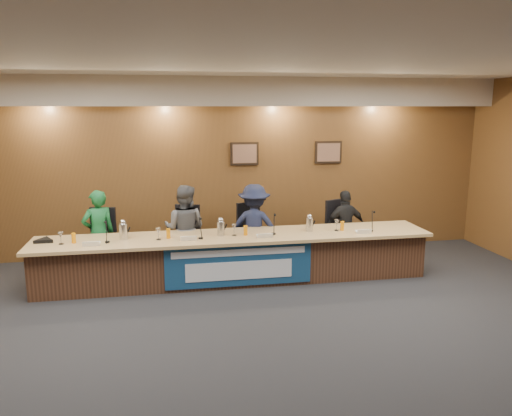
# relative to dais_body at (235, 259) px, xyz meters

# --- Properties ---
(floor) EXTENTS (10.00, 10.00, 0.00)m
(floor) POSITION_rel_dais_body_xyz_m (0.00, -2.40, -0.35)
(floor) COLOR black
(floor) RESTS_ON ground
(ceiling) EXTENTS (10.00, 8.00, 0.04)m
(ceiling) POSITION_rel_dais_body_xyz_m (0.00, -2.40, 2.85)
(ceiling) COLOR silver
(ceiling) RESTS_ON wall_back
(wall_back) EXTENTS (10.00, 0.04, 3.20)m
(wall_back) POSITION_rel_dais_body_xyz_m (0.00, 1.60, 1.25)
(wall_back) COLOR brown
(wall_back) RESTS_ON floor
(soffit) EXTENTS (10.00, 0.50, 0.50)m
(soffit) POSITION_rel_dais_body_xyz_m (0.00, 1.35, 2.60)
(soffit) COLOR beige
(soffit) RESTS_ON wall_back
(dais_body) EXTENTS (6.00, 0.80, 0.70)m
(dais_body) POSITION_rel_dais_body_xyz_m (0.00, 0.00, 0.00)
(dais_body) COLOR #472A1A
(dais_body) RESTS_ON floor
(dais_top) EXTENTS (6.10, 0.95, 0.05)m
(dais_top) POSITION_rel_dais_body_xyz_m (0.00, -0.05, 0.38)
(dais_top) COLOR tan
(dais_top) RESTS_ON dais_body
(banner) EXTENTS (2.20, 0.02, 0.65)m
(banner) POSITION_rel_dais_body_xyz_m (0.00, -0.41, 0.03)
(banner) COLOR navy
(banner) RESTS_ON dais_body
(banner_text_upper) EXTENTS (2.00, 0.01, 0.10)m
(banner_text_upper) POSITION_rel_dais_body_xyz_m (0.00, -0.43, 0.23)
(banner_text_upper) COLOR silver
(banner_text_upper) RESTS_ON banner
(banner_text_lower) EXTENTS (1.60, 0.01, 0.28)m
(banner_text_lower) POSITION_rel_dais_body_xyz_m (0.00, -0.43, -0.05)
(banner_text_lower) COLOR silver
(banner_text_lower) RESTS_ON banner
(wall_photo_left) EXTENTS (0.52, 0.04, 0.42)m
(wall_photo_left) POSITION_rel_dais_body_xyz_m (0.40, 1.57, 1.50)
(wall_photo_left) COLOR black
(wall_photo_left) RESTS_ON wall_back
(wall_photo_right) EXTENTS (0.52, 0.04, 0.42)m
(wall_photo_right) POSITION_rel_dais_body_xyz_m (2.00, 1.57, 1.50)
(wall_photo_right) COLOR black
(wall_photo_right) RESTS_ON wall_back
(panelist_a) EXTENTS (0.61, 0.51, 1.42)m
(panelist_a) POSITION_rel_dais_body_xyz_m (-2.11, 0.57, 0.36)
(panelist_a) COLOR #13582A
(panelist_a) RESTS_ON floor
(panelist_b) EXTENTS (0.86, 0.76, 1.46)m
(panelist_b) POSITION_rel_dais_body_xyz_m (-0.76, 0.57, 0.38)
(panelist_b) COLOR #525357
(panelist_b) RESTS_ON floor
(panelist_c) EXTENTS (1.03, 0.75, 1.44)m
(panelist_c) POSITION_rel_dais_body_xyz_m (0.40, 0.57, 0.37)
(panelist_c) COLOR #171C36
(panelist_c) RESTS_ON floor
(panelist_d) EXTENTS (0.78, 0.39, 1.28)m
(panelist_d) POSITION_rel_dais_body_xyz_m (2.01, 0.57, 0.29)
(panelist_d) COLOR black
(panelist_d) RESTS_ON floor
(office_chair_a) EXTENTS (0.56, 0.56, 0.08)m
(office_chair_a) POSITION_rel_dais_body_xyz_m (-2.11, 0.67, 0.13)
(office_chair_a) COLOR black
(office_chair_a) RESTS_ON floor
(office_chair_b) EXTENTS (0.60, 0.60, 0.08)m
(office_chair_b) POSITION_rel_dais_body_xyz_m (-0.76, 0.67, 0.13)
(office_chair_b) COLOR black
(office_chair_b) RESTS_ON floor
(office_chair_c) EXTENTS (0.58, 0.58, 0.08)m
(office_chair_c) POSITION_rel_dais_body_xyz_m (0.40, 0.67, 0.13)
(office_chair_c) COLOR black
(office_chair_c) RESTS_ON floor
(office_chair_d) EXTENTS (0.63, 0.63, 0.08)m
(office_chair_d) POSITION_rel_dais_body_xyz_m (2.01, 0.67, 0.13)
(office_chair_d) COLOR black
(office_chair_d) RESTS_ON floor
(nameplate_a) EXTENTS (0.24, 0.08, 0.10)m
(nameplate_a) POSITION_rel_dais_body_xyz_m (-2.11, -0.32, 0.45)
(nameplate_a) COLOR white
(nameplate_a) RESTS_ON dais_top
(microphone_a) EXTENTS (0.07, 0.07, 0.02)m
(microphone_a) POSITION_rel_dais_body_xyz_m (-1.90, -0.15, 0.41)
(microphone_a) COLOR black
(microphone_a) RESTS_ON dais_top
(juice_glass_a) EXTENTS (0.06, 0.06, 0.15)m
(juice_glass_a) POSITION_rel_dais_body_xyz_m (-2.38, -0.09, 0.47)
(juice_glass_a) COLOR orange
(juice_glass_a) RESTS_ON dais_top
(water_glass_a) EXTENTS (0.08, 0.08, 0.18)m
(water_glass_a) POSITION_rel_dais_body_xyz_m (-2.55, -0.13, 0.49)
(water_glass_a) COLOR silver
(water_glass_a) RESTS_ON dais_top
(nameplate_b) EXTENTS (0.24, 0.08, 0.10)m
(nameplate_b) POSITION_rel_dais_body_xyz_m (-0.73, -0.27, 0.45)
(nameplate_b) COLOR white
(nameplate_b) RESTS_ON dais_top
(microphone_b) EXTENTS (0.07, 0.07, 0.02)m
(microphone_b) POSITION_rel_dais_body_xyz_m (-0.55, -0.18, 0.41)
(microphone_b) COLOR black
(microphone_b) RESTS_ON dais_top
(juice_glass_b) EXTENTS (0.06, 0.06, 0.15)m
(juice_glass_b) POSITION_rel_dais_body_xyz_m (-1.02, -0.07, 0.47)
(juice_glass_b) COLOR orange
(juice_glass_b) RESTS_ON dais_top
(water_glass_b) EXTENTS (0.08, 0.08, 0.18)m
(water_glass_b) POSITION_rel_dais_body_xyz_m (-1.17, -0.12, 0.49)
(water_glass_b) COLOR silver
(water_glass_b) RESTS_ON dais_top
(nameplate_c) EXTENTS (0.24, 0.08, 0.10)m
(nameplate_c) POSITION_rel_dais_body_xyz_m (0.41, -0.31, 0.45)
(nameplate_c) COLOR white
(nameplate_c) RESTS_ON dais_top
(microphone_c) EXTENTS (0.07, 0.07, 0.02)m
(microphone_c) POSITION_rel_dais_body_xyz_m (0.58, -0.12, 0.41)
(microphone_c) COLOR black
(microphone_c) RESTS_ON dais_top
(juice_glass_c) EXTENTS (0.06, 0.06, 0.15)m
(juice_glass_c) POSITION_rel_dais_body_xyz_m (0.15, -0.08, 0.47)
(juice_glass_c) COLOR orange
(juice_glass_c) RESTS_ON dais_top
(water_glass_c) EXTENTS (0.08, 0.08, 0.18)m
(water_glass_c) POSITION_rel_dais_body_xyz_m (-0.03, -0.08, 0.49)
(water_glass_c) COLOR silver
(water_glass_c) RESTS_ON dais_top
(nameplate_d) EXTENTS (0.24, 0.08, 0.10)m
(nameplate_d) POSITION_rel_dais_body_xyz_m (1.99, -0.34, 0.45)
(nameplate_d) COLOR white
(nameplate_d) RESTS_ON dais_top
(microphone_d) EXTENTS (0.07, 0.07, 0.02)m
(microphone_d) POSITION_rel_dais_body_xyz_m (2.16, -0.19, 0.41)
(microphone_d) COLOR black
(microphone_d) RESTS_ON dais_top
(juice_glass_d) EXTENTS (0.06, 0.06, 0.15)m
(juice_glass_d) POSITION_rel_dais_body_xyz_m (1.72, -0.07, 0.47)
(juice_glass_d) COLOR orange
(juice_glass_d) RESTS_ON dais_top
(water_glass_d) EXTENTS (0.08, 0.08, 0.18)m
(water_glass_d) POSITION_rel_dais_body_xyz_m (1.63, -0.07, 0.49)
(water_glass_d) COLOR silver
(water_glass_d) RESTS_ON dais_top
(carafe_left) EXTENTS (0.13, 0.13, 0.24)m
(carafe_left) POSITION_rel_dais_body_xyz_m (-1.68, -0.01, 0.52)
(carafe_left) COLOR silver
(carafe_left) RESTS_ON dais_top
(carafe_mid) EXTENTS (0.12, 0.12, 0.23)m
(carafe_mid) POSITION_rel_dais_body_xyz_m (-0.23, -0.04, 0.51)
(carafe_mid) COLOR silver
(carafe_mid) RESTS_ON dais_top
(carafe_right) EXTENTS (0.11, 0.11, 0.22)m
(carafe_right) POSITION_rel_dais_body_xyz_m (1.19, -0.03, 0.51)
(carafe_right) COLOR silver
(carafe_right) RESTS_ON dais_top
(speakerphone) EXTENTS (0.32, 0.32, 0.05)m
(speakerphone) POSITION_rel_dais_body_xyz_m (-2.81, 0.04, 0.43)
(speakerphone) COLOR black
(speakerphone) RESTS_ON dais_top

